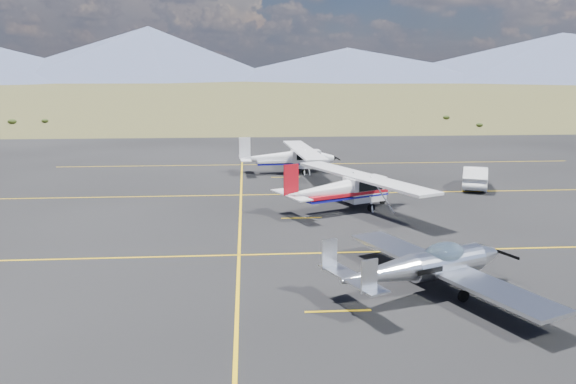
# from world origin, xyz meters

# --- Properties ---
(ground) EXTENTS (1600.00, 1600.00, 0.00)m
(ground) POSITION_xyz_m (0.00, 0.00, 0.00)
(ground) COLOR #383D1C
(ground) RESTS_ON ground
(apron) EXTENTS (72.00, 72.00, 0.02)m
(apron) POSITION_xyz_m (0.00, 7.00, 0.00)
(apron) COLOR black
(apron) RESTS_ON ground
(aircraft_low_wing) EXTENTS (6.50, 8.53, 1.90)m
(aircraft_low_wing) POSITION_xyz_m (0.11, -2.21, 0.91)
(aircraft_low_wing) COLOR silver
(aircraft_low_wing) RESTS_ON apron
(aircraft_cessna) EXTENTS (7.63, 10.03, 2.64)m
(aircraft_cessna) POSITION_xyz_m (-0.60, 8.99, 1.17)
(aircraft_cessna) COLOR white
(aircraft_cessna) RESTS_ON apron
(aircraft_plain) EXTENTS (6.12, 10.19, 2.57)m
(aircraft_plain) POSITION_xyz_m (-2.64, 20.22, 1.14)
(aircraft_plain) COLOR white
(aircraft_plain) RESTS_ON apron
(sedan) EXTENTS (2.87, 4.30, 1.34)m
(sedan) POSITION_xyz_m (8.37, 14.02, 0.68)
(sedan) COLOR white
(sedan) RESTS_ON apron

